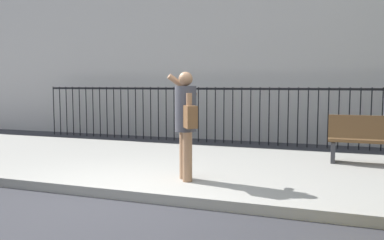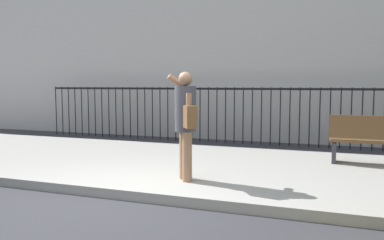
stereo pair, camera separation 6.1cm
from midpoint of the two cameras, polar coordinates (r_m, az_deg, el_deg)
name	(u,v)px [view 2 (the right image)]	position (r m, az deg, el deg)	size (l,w,h in m)	color
ground_plane	(127,201)	(5.82, -9.18, -11.58)	(60.00, 60.00, 0.00)	#333338
sidewalk	(182,166)	(7.73, -1.18, -6.72)	(28.00, 4.40, 0.15)	#9E9B93
iron_fence	(230,108)	(11.12, 5.70, 1.82)	(12.03, 0.04, 1.60)	black
pedestrian_on_phone	(186,118)	(6.14, -0.60, 0.34)	(0.64, 0.72, 1.72)	#936B4C
street_bench	(374,139)	(8.11, 25.21, -2.54)	(1.60, 0.45, 0.95)	brown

